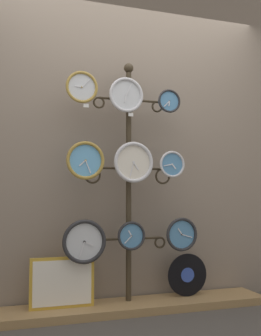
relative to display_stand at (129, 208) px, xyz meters
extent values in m
plane|color=#47423D|center=(0.00, -0.41, -0.78)|extent=(12.00, 12.00, 0.00)
cube|color=gray|center=(0.00, 0.16, 0.62)|extent=(4.40, 0.04, 2.80)
cube|color=#9E7A4C|center=(0.00, -0.06, -0.75)|extent=(2.20, 0.36, 0.06)
cylinder|color=#382D1E|center=(0.00, 0.00, -0.77)|extent=(0.33, 0.33, 0.02)
cylinder|color=#382D1E|center=(0.00, 0.00, 0.17)|extent=(0.04, 0.04, 1.85)
sphere|color=#382D1E|center=(0.00, 0.00, 1.13)|extent=(0.08, 0.08, 0.08)
cylinder|color=#382D1E|center=(-0.12, 0.00, 0.87)|extent=(0.25, 0.02, 0.02)
torus|color=#382D1E|center=(-0.25, 0.00, 0.83)|extent=(0.10, 0.02, 0.10)
cylinder|color=#382D1E|center=(0.12, 0.00, 0.87)|extent=(0.25, 0.02, 0.02)
torus|color=#382D1E|center=(0.25, 0.00, 0.83)|extent=(0.10, 0.02, 0.10)
cylinder|color=#382D1E|center=(-0.15, 0.00, 0.32)|extent=(0.29, 0.02, 0.02)
torus|color=#382D1E|center=(-0.29, 0.00, 0.26)|extent=(0.13, 0.02, 0.13)
cylinder|color=#382D1E|center=(0.15, 0.00, 0.32)|extent=(0.29, 0.02, 0.02)
torus|color=#382D1E|center=(0.29, 0.00, 0.26)|extent=(0.13, 0.02, 0.13)
cylinder|color=#382D1E|center=(-0.13, 0.00, -0.24)|extent=(0.27, 0.02, 0.02)
torus|color=#382D1E|center=(-0.27, 0.00, -0.28)|extent=(0.10, 0.02, 0.10)
cylinder|color=#382D1E|center=(0.13, 0.00, -0.24)|extent=(0.27, 0.02, 0.02)
torus|color=#382D1E|center=(0.27, 0.00, -0.28)|extent=(0.10, 0.02, 0.10)
cylinder|color=silver|center=(-0.40, -0.07, 0.92)|extent=(0.23, 0.02, 0.23)
torus|color=#A58438|center=(-0.40, -0.09, 0.92)|extent=(0.25, 0.02, 0.25)
cylinder|color=#A58438|center=(-0.40, -0.09, 0.92)|extent=(0.01, 0.01, 0.01)
cube|color=silver|center=(-0.42, -0.09, 0.92)|extent=(0.05, 0.00, 0.02)
cube|color=silver|center=(-0.37, -0.09, 0.95)|extent=(0.07, 0.00, 0.07)
cylinder|color=silver|center=(-0.05, -0.08, 0.89)|extent=(0.25, 0.02, 0.25)
torus|color=silver|center=(-0.05, -0.10, 0.89)|extent=(0.28, 0.03, 0.28)
cylinder|color=silver|center=(-0.05, -0.10, 0.89)|extent=(0.02, 0.01, 0.02)
cube|color=silver|center=(-0.06, -0.10, 0.86)|extent=(0.02, 0.00, 0.06)
cube|color=silver|center=(-0.03, -0.10, 0.93)|extent=(0.05, 0.00, 0.09)
cylinder|color=#4C84B2|center=(0.32, -0.08, 0.86)|extent=(0.18, 0.02, 0.18)
torus|color=#262628|center=(0.32, -0.09, 0.86)|extent=(0.19, 0.02, 0.19)
cylinder|color=#262628|center=(0.32, -0.09, 0.86)|extent=(0.01, 0.01, 0.01)
cube|color=silver|center=(0.31, -0.10, 0.84)|extent=(0.02, 0.00, 0.04)
cube|color=silver|center=(0.29, -0.10, 0.84)|extent=(0.05, 0.00, 0.05)
cylinder|color=#60A8DB|center=(-0.37, -0.08, 0.36)|extent=(0.26, 0.02, 0.26)
torus|color=#A58438|center=(-0.37, -0.10, 0.36)|extent=(0.29, 0.03, 0.29)
cylinder|color=#A58438|center=(-0.37, -0.10, 0.36)|extent=(0.02, 0.01, 0.02)
cube|color=silver|center=(-0.39, -0.10, 0.34)|extent=(0.05, 0.00, 0.05)
cube|color=silver|center=(-0.35, -0.10, 0.31)|extent=(0.05, 0.00, 0.10)
cylinder|color=silver|center=(0.01, -0.09, 0.36)|extent=(0.29, 0.02, 0.29)
torus|color=silver|center=(0.01, -0.11, 0.36)|extent=(0.32, 0.03, 0.32)
cylinder|color=silver|center=(0.01, -0.11, 0.36)|extent=(0.02, 0.01, 0.02)
cube|color=silver|center=(0.03, -0.11, 0.33)|extent=(0.05, 0.00, 0.06)
cube|color=silver|center=(-0.01, -0.11, 0.30)|extent=(0.04, 0.00, 0.11)
cylinder|color=#4C84B2|center=(0.33, -0.10, 0.35)|extent=(0.19, 0.02, 0.19)
torus|color=silver|center=(0.33, -0.12, 0.35)|extent=(0.21, 0.02, 0.21)
cylinder|color=silver|center=(0.33, -0.12, 0.35)|extent=(0.01, 0.01, 0.01)
cube|color=silver|center=(0.34, -0.12, 0.33)|extent=(0.04, 0.00, 0.04)
cube|color=silver|center=(0.29, -0.12, 0.34)|extent=(0.08, 0.00, 0.02)
cylinder|color=silver|center=(-0.37, -0.09, -0.24)|extent=(0.30, 0.02, 0.30)
torus|color=#262628|center=(-0.37, -0.10, -0.24)|extent=(0.33, 0.03, 0.33)
cylinder|color=#262628|center=(-0.37, -0.10, -0.24)|extent=(0.02, 0.01, 0.02)
cube|color=silver|center=(-0.34, -0.10, -0.25)|extent=(0.07, 0.00, 0.04)
cube|color=silver|center=(-0.39, -0.10, -0.29)|extent=(0.04, 0.00, 0.11)
cylinder|color=#4C84B2|center=(-0.01, -0.09, -0.21)|extent=(0.20, 0.02, 0.20)
torus|color=#262628|center=(-0.01, -0.10, -0.21)|extent=(0.22, 0.02, 0.22)
cylinder|color=#262628|center=(-0.01, -0.10, -0.21)|extent=(0.01, 0.01, 0.01)
cube|color=silver|center=(-0.02, -0.10, -0.19)|extent=(0.03, 0.00, 0.05)
cube|color=silver|center=(-0.04, -0.10, -0.24)|extent=(0.06, 0.00, 0.06)
cylinder|color=#4C84B2|center=(0.41, -0.09, -0.21)|extent=(0.24, 0.02, 0.24)
torus|color=#262628|center=(0.41, -0.11, -0.21)|extent=(0.27, 0.02, 0.27)
cylinder|color=#262628|center=(0.41, -0.11, -0.21)|extent=(0.01, 0.01, 0.01)
cube|color=silver|center=(0.39, -0.11, -0.19)|extent=(0.04, 0.00, 0.05)
cube|color=silver|center=(0.46, -0.11, -0.22)|extent=(0.09, 0.00, 0.03)
cylinder|color=black|center=(0.50, -0.03, -0.55)|extent=(0.34, 0.01, 0.34)
cylinder|color=#334FB2|center=(0.50, -0.03, -0.55)|extent=(0.12, 0.00, 0.12)
cube|color=gold|center=(-0.53, -0.05, -0.53)|extent=(0.47, 0.02, 0.37)
cube|color=white|center=(-0.53, -0.07, -0.53)|extent=(0.43, 0.00, 0.33)
cube|color=white|center=(-0.36, -0.08, 0.78)|extent=(0.04, 0.00, 0.03)
cube|color=white|center=(-0.01, -0.09, 0.73)|extent=(0.04, 0.00, 0.03)
camera|label=1|loc=(-0.93, -2.99, 0.11)|focal=42.00mm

